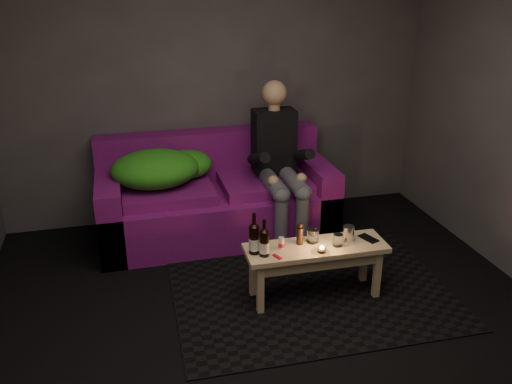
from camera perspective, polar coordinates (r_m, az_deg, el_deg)
floor at (r=3.59m, az=3.17°, el=-16.59°), size 4.50×4.50×0.00m
room at (r=3.30m, az=1.30°, el=11.66°), size 4.50×4.50×4.50m
rug at (r=4.18m, az=5.85°, el=-10.39°), size 2.09×1.54×0.01m
sofa at (r=4.93m, az=-4.28°, el=-0.79°), size 2.06×0.93×0.89m
green_blanket at (r=4.75m, az=-10.06°, el=2.47°), size 0.91×0.62×0.31m
person at (r=4.76m, az=2.44°, el=3.42°), size 0.37×0.86×1.38m
coffee_table at (r=3.96m, az=6.29°, el=-6.61°), size 1.04×0.35×0.42m
beer_bottle_a at (r=3.76m, az=-0.19°, el=-4.93°), size 0.08×0.08×0.30m
beer_bottle_b at (r=3.73m, az=0.88°, el=-5.33°), size 0.07×0.07×0.28m
salt_shaker at (r=3.85m, az=2.68°, el=-5.40°), size 0.05×0.05×0.09m
pepper_mill at (r=3.91m, az=4.63°, el=-4.63°), size 0.05×0.05×0.13m
tumbler_back at (r=3.95m, az=5.97°, el=-4.62°), size 0.11×0.11×0.10m
tealight at (r=3.84m, az=6.94°, el=-5.98°), size 0.06×0.06×0.05m
tumbler_front at (r=3.93m, az=8.62°, el=-5.02°), size 0.09×0.09×0.09m
steel_cup at (r=4.01m, az=9.70°, el=-4.32°), size 0.09×0.09×0.11m
smartphone at (r=4.08m, az=11.75°, el=-4.80°), size 0.12×0.17×0.01m
red_lighter at (r=3.75m, az=2.24°, el=-6.83°), size 0.05×0.08×0.01m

